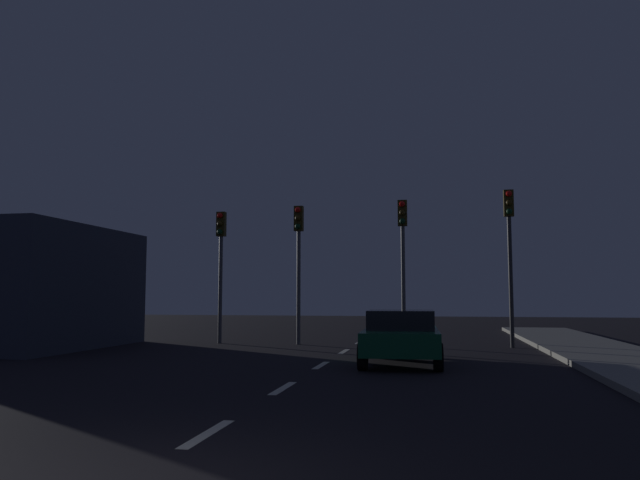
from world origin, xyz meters
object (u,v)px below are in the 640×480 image
object	(u,v)px
traffic_signal_far_left	(221,251)
traffic_signal_far_right	(510,237)
traffic_signal_center_right	(403,243)
traffic_signal_center_left	(299,247)
car_stopped_ahead	(401,336)

from	to	relation	value
traffic_signal_far_left	traffic_signal_far_right	xyz separation A→B (m)	(10.18, 0.00, 0.31)
traffic_signal_far_left	traffic_signal_far_right	size ratio (longest dim) A/B	0.91
traffic_signal_center_right	traffic_signal_far_right	distance (m)	3.56
traffic_signal_center_left	traffic_signal_center_right	bearing A→B (deg)	0.00
traffic_signal_far_left	car_stopped_ahead	bearing A→B (deg)	-38.71
traffic_signal_center_right	traffic_signal_far_right	size ratio (longest dim) A/B	0.95
traffic_signal_center_left	traffic_signal_far_right	distance (m)	7.26
traffic_signal_center_right	car_stopped_ahead	world-z (taller)	traffic_signal_center_right
traffic_signal_far_left	traffic_signal_center_left	distance (m)	2.92
traffic_signal_center_left	traffic_signal_far_right	world-z (taller)	traffic_signal_far_right
traffic_signal_center_right	traffic_signal_far_right	world-z (taller)	traffic_signal_far_right
car_stopped_ahead	traffic_signal_far_right	bearing A→B (deg)	58.69
car_stopped_ahead	traffic_signal_center_left	bearing A→B (deg)	125.56
traffic_signal_center_left	traffic_signal_far_right	size ratio (longest dim) A/B	0.93
traffic_signal_far_left	traffic_signal_far_right	distance (m)	10.19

